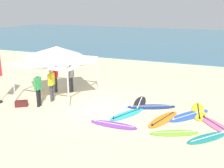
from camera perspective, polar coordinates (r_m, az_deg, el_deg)
name	(u,v)px	position (r m, az deg, el deg)	size (l,w,h in m)	color
ground_plane	(99,108)	(13.66, -2.74, -4.87)	(80.00, 80.00, 0.00)	beige
sea	(187,39)	(42.38, 15.20, 8.90)	(80.00, 36.00, 0.10)	#386B84
canopy_tent	(57,53)	(15.09, -11.31, 6.26)	(3.37, 3.37, 2.75)	#B7B7BC
surfboard_orange	(163,119)	(12.41, 10.48, -7.15)	(1.24, 2.36, 0.19)	orange
surfboard_pink	(216,125)	(12.41, 20.63, -7.95)	(1.79, 2.01, 0.19)	pink
surfboard_lime	(175,133)	(11.26, 12.76, -9.77)	(1.97, 1.32, 0.19)	#7AD12D
surfboard_cyan	(127,114)	(12.77, 3.08, -6.21)	(1.38, 2.15, 0.19)	#23B2CC
surfboard_purple	(113,124)	(11.71, 0.24, -8.33)	(2.10, 0.58, 0.19)	purple
surfboard_navy	(151,107)	(13.80, 8.06, -4.63)	(2.43, 1.57, 0.19)	navy
surfboard_yellow	(199,111)	(13.70, 17.38, -5.38)	(0.98, 2.42, 0.19)	yellow
surfboard_blue	(189,115)	(13.10, 15.58, -6.23)	(1.94, 2.44, 0.19)	blue
surfboard_teal	(208,138)	(11.23, 19.08, -10.37)	(1.66, 1.85, 0.19)	#19847F
surfboard_black	(140,103)	(14.25, 5.75, -3.87)	(0.91, 2.18, 0.19)	black
person_red	(55,75)	(16.12, -11.59, 1.76)	(0.33, 0.52, 1.71)	#2D2D33
person_green	(38,87)	(13.98, -15.00, -0.64)	(0.26, 0.55, 1.71)	black
person_yellow	(51,83)	(14.61, -12.36, 0.25)	(0.27, 0.54, 1.71)	#383842
person_grey	(71,75)	(15.97, -8.48, 1.78)	(0.26, 0.55, 1.71)	#383842
gear_bag_near_tent	(21,104)	(14.49, -18.15, -3.85)	(0.60, 0.32, 0.28)	#4C1919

